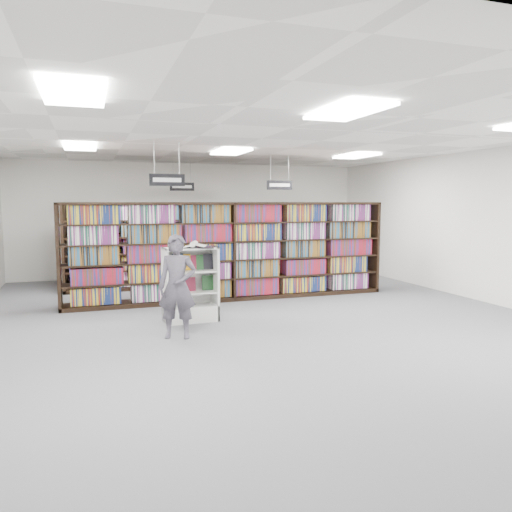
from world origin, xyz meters
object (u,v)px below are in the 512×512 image
object	(u,v)px
endcap_display	(190,295)
shopper	(177,287)
bookshelf_row_near	(231,251)
open_book	(195,246)

from	to	relation	value
endcap_display	shopper	size ratio (longest dim) A/B	0.81
bookshelf_row_near	shopper	xyz separation A→B (m)	(-1.63, -2.70, -0.24)
open_book	shopper	size ratio (longest dim) A/B	0.48
bookshelf_row_near	shopper	world-z (taller)	bookshelf_row_near
endcap_display	open_book	distance (m)	0.89
shopper	endcap_display	bearing A→B (deg)	87.57
bookshelf_row_near	shopper	bearing A→B (deg)	-121.16
endcap_display	open_book	bearing A→B (deg)	-41.36
endcap_display	open_book	world-z (taller)	open_book
open_book	shopper	xyz separation A→B (m)	(-0.48, -0.99, -0.54)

